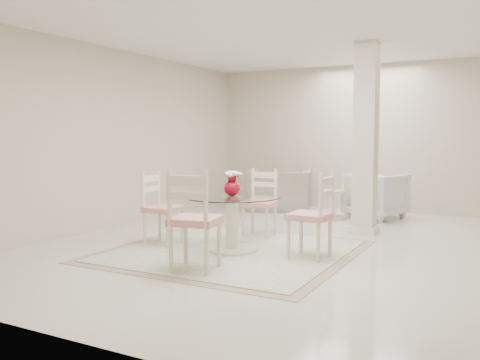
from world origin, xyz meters
The scene contains 13 objects.
ground centered at (0.00, 0.00, 0.00)m, with size 7.00×7.00×0.00m, color silver.
room_shell centered at (0.00, 0.00, 1.86)m, with size 6.02×7.02×2.71m.
column centered at (0.50, 1.30, 1.35)m, with size 0.30×0.30×2.70m, color beige.
area_rug centered at (-0.59, -0.65, 0.01)m, with size 2.79×2.79×0.02m.
dining_table centered at (-0.59, -0.65, 0.34)m, with size 1.17×1.17×0.67m.
red_vase centered at (-0.59, -0.65, 0.83)m, with size 0.23×0.22×0.30m.
dining_chair_east centered at (0.43, -0.56, 0.57)m, with size 0.45×0.45×1.09m.
dining_chair_north centered at (-0.69, 0.36, 0.54)m, with size 0.45×0.45×1.03m.
dining_chair_west centered at (-1.60, -0.75, 0.54)m, with size 0.44×0.44×1.03m.
dining_chair_south centered at (-0.48, -1.67, 0.61)m, with size 0.55×0.55×1.17m.
recliner_taupe centered at (-1.48, 2.77, 0.38)m, with size 1.17×1.02×0.76m, color gray.
armchair_white centered at (0.34, 2.71, 0.39)m, with size 0.82×0.85×0.77m, color white.
side_table centered at (-0.27, 2.25, 0.22)m, with size 0.46×0.46×0.48m.
Camera 1 is at (2.32, -5.91, 1.39)m, focal length 38.00 mm.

